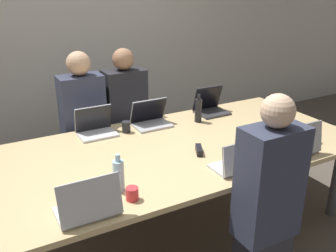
# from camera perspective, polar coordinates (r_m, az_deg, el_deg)

# --- Properties ---
(ground_plane) EXTENTS (24.00, 24.00, 0.00)m
(ground_plane) POSITION_cam_1_polar(r_m,az_deg,el_deg) (3.36, -1.00, -15.44)
(ground_plane) COLOR brown
(curtain_wall) EXTENTS (12.00, 0.06, 2.80)m
(curtain_wall) POSITION_cam_1_polar(r_m,az_deg,el_deg) (4.67, -13.41, 13.34)
(curtain_wall) COLOR beige
(curtain_wall) RESTS_ON ground_plane
(conference_table) EXTENTS (3.31, 1.44, 0.75)m
(conference_table) POSITION_cam_1_polar(r_m,az_deg,el_deg) (2.99, -1.09, -4.64)
(conference_table) COLOR #D6B77F
(conference_table) RESTS_ON ground_plane
(laptop_near_right) EXTENTS (0.35, 0.26, 0.26)m
(laptop_near_right) POSITION_cam_1_polar(r_m,az_deg,el_deg) (3.04, 19.15, -2.75)
(laptop_near_right) COLOR #B7B7BC
(laptop_near_right) RESTS_ON conference_table
(cup_near_right) EXTENTS (0.08, 0.08, 0.08)m
(cup_near_right) POSITION_cam_1_polar(r_m,az_deg,el_deg) (3.32, 21.29, -1.68)
(cup_near_right) COLOR brown
(cup_near_right) RESTS_ON conference_table
(laptop_far_center) EXTENTS (0.34, 0.25, 0.25)m
(laptop_far_center) POSITION_cam_1_polar(r_m,az_deg,el_deg) (3.45, -2.71, 1.25)
(laptop_far_center) COLOR #B7B7BC
(laptop_far_center) RESTS_ON conference_table
(person_far_center) EXTENTS (0.40, 0.24, 1.41)m
(person_far_center) POSITION_cam_1_polar(r_m,az_deg,el_deg) (3.80, -6.43, 0.83)
(person_far_center) COLOR #2D2D38
(person_far_center) RESTS_ON ground_plane
(laptop_far_right) EXTENTS (0.31, 0.27, 0.27)m
(laptop_far_right) POSITION_cam_1_polar(r_m,az_deg,el_deg) (3.80, 6.39, 3.17)
(laptop_far_right) COLOR #333338
(laptop_far_right) RESTS_ON conference_table
(bottle_far_right) EXTENTS (0.07, 0.07, 0.27)m
(bottle_far_right) POSITION_cam_1_polar(r_m,az_deg,el_deg) (3.53, 4.64, 2.45)
(bottle_far_right) COLOR black
(bottle_far_right) RESTS_ON conference_table
(laptop_near_midright) EXTENTS (0.32, 0.22, 0.23)m
(laptop_near_midright) POSITION_cam_1_polar(r_m,az_deg,el_deg) (2.68, 10.55, -5.40)
(laptop_near_midright) COLOR silver
(laptop_near_midright) RESTS_ON conference_table
(person_near_midright) EXTENTS (0.40, 0.24, 1.41)m
(person_near_midright) POSITION_cam_1_polar(r_m,az_deg,el_deg) (2.52, 14.90, -11.27)
(person_near_midright) COLOR #2D2D38
(person_near_midright) RESTS_ON ground_plane
(laptop_near_left) EXTENTS (0.36, 0.25, 0.26)m
(laptop_near_left) POSITION_cam_1_polar(r_m,az_deg,el_deg) (2.20, -12.03, -11.74)
(laptop_near_left) COLOR silver
(laptop_near_left) RESTS_ON conference_table
(cup_near_left) EXTENTS (0.08, 0.08, 0.08)m
(cup_near_left) POSITION_cam_1_polar(r_m,az_deg,el_deg) (2.33, -5.49, -10.23)
(cup_near_left) COLOR red
(cup_near_left) RESTS_ON conference_table
(bottle_near_left) EXTENTS (0.07, 0.07, 0.26)m
(bottle_near_left) POSITION_cam_1_polar(r_m,az_deg,el_deg) (2.40, -7.54, -7.46)
(bottle_near_left) COLOR #ADD1E0
(bottle_near_left) RESTS_ON conference_table
(laptop_far_midleft) EXTENTS (0.33, 0.24, 0.24)m
(laptop_far_midleft) POSITION_cam_1_polar(r_m,az_deg,el_deg) (3.31, -10.98, -0.06)
(laptop_far_midleft) COLOR silver
(laptop_far_midleft) RESTS_ON conference_table
(person_far_midleft) EXTENTS (0.40, 0.24, 1.42)m
(person_far_midleft) POSITION_cam_1_polar(r_m,az_deg,el_deg) (3.66, -12.67, -0.27)
(person_far_midleft) COLOR #2D2D38
(person_far_midleft) RESTS_ON ground_plane
(cup_far_midleft) EXTENTS (0.07, 0.07, 0.10)m
(cup_far_midleft) POSITION_cam_1_polar(r_m,az_deg,el_deg) (3.31, -6.39, -0.15)
(cup_far_midleft) COLOR #232328
(cup_far_midleft) RESTS_ON conference_table
(stapler) EXTENTS (0.11, 0.15, 0.05)m
(stapler) POSITION_cam_1_polar(r_m,az_deg,el_deg) (2.92, 4.75, -3.67)
(stapler) COLOR black
(stapler) RESTS_ON conference_table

